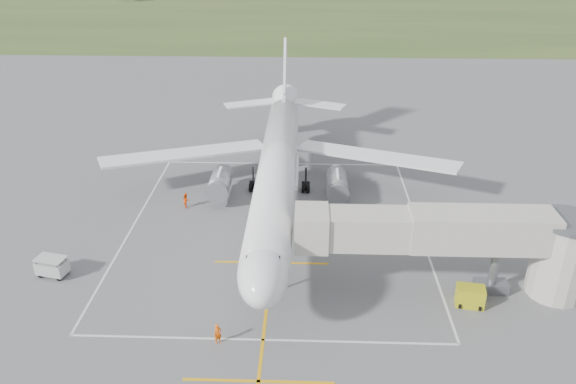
{
  "coord_description": "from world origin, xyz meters",
  "views": [
    {
      "loc": [
        2.9,
        -51.35,
        27.34
      ],
      "look_at": [
        1.24,
        -4.0,
        4.0
      ],
      "focal_mm": 35.0,
      "sensor_mm": 36.0,
      "label": 1
    }
  ],
  "objects_px": {
    "baggage_cart": "(52,267)",
    "ramp_worker_wing": "(186,200)",
    "jet_bridge": "(470,240)",
    "ramp_worker_nose": "(218,334)",
    "airliner": "(277,168)",
    "gpu_unit": "(470,296)"
  },
  "relations": [
    {
      "from": "jet_bridge",
      "to": "baggage_cart",
      "type": "height_order",
      "value": "jet_bridge"
    },
    {
      "from": "airliner",
      "to": "baggage_cart",
      "type": "height_order",
      "value": "airliner"
    },
    {
      "from": "baggage_cart",
      "to": "ramp_worker_wing",
      "type": "height_order",
      "value": "baggage_cart"
    },
    {
      "from": "ramp_worker_nose",
      "to": "ramp_worker_wing",
      "type": "relative_size",
      "value": 1.0
    },
    {
      "from": "baggage_cart",
      "to": "ramp_worker_nose",
      "type": "bearing_deg",
      "value": -14.5
    },
    {
      "from": "gpu_unit",
      "to": "baggage_cart",
      "type": "distance_m",
      "value": 34.27
    },
    {
      "from": "gpu_unit",
      "to": "baggage_cart",
      "type": "relative_size",
      "value": 0.85
    },
    {
      "from": "jet_bridge",
      "to": "ramp_worker_nose",
      "type": "distance_m",
      "value": 20.48
    },
    {
      "from": "jet_bridge",
      "to": "ramp_worker_nose",
      "type": "height_order",
      "value": "jet_bridge"
    },
    {
      "from": "jet_bridge",
      "to": "baggage_cart",
      "type": "relative_size",
      "value": 8.54
    },
    {
      "from": "baggage_cart",
      "to": "jet_bridge",
      "type": "bearing_deg",
      "value": 11.23
    },
    {
      "from": "jet_bridge",
      "to": "ramp_worker_wing",
      "type": "distance_m",
      "value": 29.01
    },
    {
      "from": "gpu_unit",
      "to": "baggage_cart",
      "type": "bearing_deg",
      "value": -175.53
    },
    {
      "from": "baggage_cart",
      "to": "ramp_worker_wing",
      "type": "xyz_separation_m",
      "value": [
        8.81,
        12.78,
        -0.09
      ]
    },
    {
      "from": "baggage_cart",
      "to": "ramp_worker_wing",
      "type": "relative_size",
      "value": 1.73
    },
    {
      "from": "gpu_unit",
      "to": "ramp_worker_nose",
      "type": "distance_m",
      "value": 19.63
    },
    {
      "from": "airliner",
      "to": "baggage_cart",
      "type": "relative_size",
      "value": 17.06
    },
    {
      "from": "jet_bridge",
      "to": "ramp_worker_wing",
      "type": "height_order",
      "value": "jet_bridge"
    },
    {
      "from": "airliner",
      "to": "ramp_worker_wing",
      "type": "xyz_separation_m",
      "value": [
        -9.53,
        -0.53,
        -3.6
      ]
    },
    {
      "from": "ramp_worker_nose",
      "to": "baggage_cart",
      "type": "bearing_deg",
      "value": 117.78
    },
    {
      "from": "jet_bridge",
      "to": "baggage_cart",
      "type": "bearing_deg",
      "value": 178.42
    },
    {
      "from": "ramp_worker_nose",
      "to": "ramp_worker_wing",
      "type": "bearing_deg",
      "value": 72.26
    }
  ]
}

